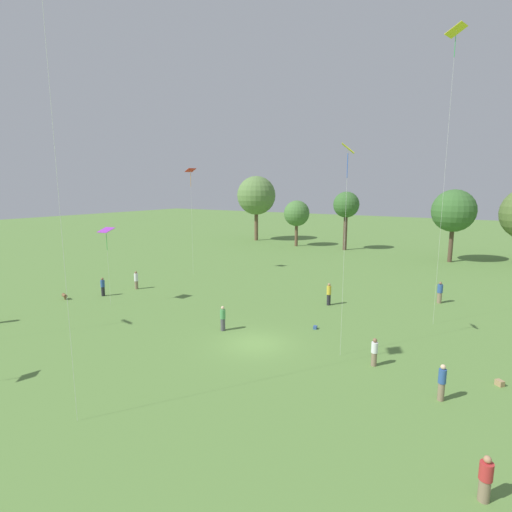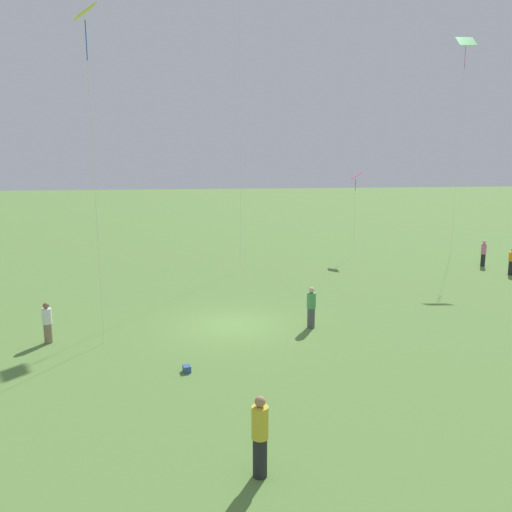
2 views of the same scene
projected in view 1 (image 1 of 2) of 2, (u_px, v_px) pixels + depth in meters
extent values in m
plane|color=#5B843D|center=(255.00, 344.00, 25.63)|extent=(240.00, 240.00, 0.00)
cylinder|color=brown|center=(256.00, 225.00, 75.14)|extent=(0.68, 0.68, 5.74)
sphere|color=#5B7F42|center=(256.00, 195.00, 74.20)|extent=(7.14, 7.14, 7.14)
cylinder|color=brown|center=(296.00, 234.00, 67.93)|extent=(0.53, 0.53, 3.96)
sphere|color=#477538|center=(297.00, 213.00, 67.32)|extent=(4.32, 4.32, 4.32)
cylinder|color=brown|center=(345.00, 232.00, 63.59)|extent=(0.61, 0.61, 5.70)
sphere|color=#38662D|center=(346.00, 205.00, 62.85)|extent=(4.07, 4.07, 4.07)
cylinder|color=brown|center=(451.00, 244.00, 53.36)|extent=(0.56, 0.56, 4.78)
sphere|color=#38662D|center=(454.00, 211.00, 52.60)|extent=(5.60, 5.60, 5.60)
cylinder|color=#232328|center=(103.00, 291.00, 36.86)|extent=(0.40, 0.40, 0.86)
cylinder|color=#2D5193|center=(103.00, 284.00, 36.73)|extent=(0.46, 0.46, 0.63)
sphere|color=brown|center=(102.00, 279.00, 36.66)|extent=(0.24, 0.24, 0.24)
cylinder|color=#847056|center=(484.00, 490.00, 12.75)|extent=(0.49, 0.49, 0.76)
cylinder|color=#B72D2D|center=(486.00, 471.00, 12.64)|extent=(0.58, 0.58, 0.59)
sphere|color=#A87A56|center=(488.00, 459.00, 12.57)|extent=(0.24, 0.24, 0.24)
cylinder|color=#847056|center=(441.00, 392.00, 18.78)|extent=(0.38, 0.38, 0.87)
cylinder|color=#2D5193|center=(442.00, 376.00, 18.64)|extent=(0.45, 0.45, 0.68)
sphere|color=beige|center=(443.00, 367.00, 18.57)|extent=(0.24, 0.24, 0.24)
cylinder|color=#847056|center=(439.00, 298.00, 34.61)|extent=(0.53, 0.53, 0.93)
cylinder|color=#2D5193|center=(440.00, 289.00, 34.47)|extent=(0.63, 0.63, 0.72)
sphere|color=brown|center=(441.00, 283.00, 34.38)|extent=(0.24, 0.24, 0.24)
cylinder|color=#847056|center=(136.00, 285.00, 39.39)|extent=(0.41, 0.41, 0.81)
cylinder|color=white|center=(136.00, 277.00, 39.26)|extent=(0.48, 0.48, 0.74)
sphere|color=brown|center=(136.00, 272.00, 39.17)|extent=(0.24, 0.24, 0.24)
cylinder|color=#847056|center=(374.00, 359.00, 22.44)|extent=(0.40, 0.40, 0.77)
cylinder|color=white|center=(375.00, 348.00, 22.32)|extent=(0.47, 0.47, 0.61)
sphere|color=brown|center=(375.00, 340.00, 22.25)|extent=(0.24, 0.24, 0.24)
cylinder|color=#232328|center=(329.00, 300.00, 34.00)|extent=(0.36, 0.36, 0.93)
cylinder|color=gold|center=(329.00, 290.00, 33.86)|extent=(0.42, 0.42, 0.74)
sphere|color=#A87A56|center=(329.00, 285.00, 33.78)|extent=(0.24, 0.24, 0.24)
cylinder|color=#4C4C51|center=(223.00, 324.00, 27.96)|extent=(0.44, 0.44, 0.87)
cylinder|color=#4C9956|center=(223.00, 314.00, 27.83)|extent=(0.51, 0.51, 0.66)
sphere|color=beige|center=(223.00, 308.00, 27.75)|extent=(0.24, 0.24, 0.24)
cube|color=purple|center=(106.00, 230.00, 33.04)|extent=(1.17, 1.13, 0.37)
cylinder|color=green|center=(107.00, 242.00, 33.21)|extent=(0.04, 0.04, 1.35)
cylinder|color=silver|center=(108.00, 268.00, 33.59)|extent=(0.01, 0.01, 6.44)
cube|color=yellow|center=(456.00, 30.00, 25.94)|extent=(1.32, 1.40, 0.55)
cylinder|color=green|center=(455.00, 47.00, 26.11)|extent=(0.04, 0.04, 1.31)
cylinder|color=silver|center=(444.00, 186.00, 27.65)|extent=(0.01, 0.01, 20.02)
cube|color=red|center=(190.00, 170.00, 44.34)|extent=(1.16, 1.21, 0.40)
cylinder|color=orange|center=(191.00, 180.00, 44.53)|extent=(0.04, 0.04, 1.53)
cylinder|color=silver|center=(192.00, 223.00, 45.35)|extent=(0.01, 0.01, 11.80)
cube|color=yellow|center=(348.00, 148.00, 21.89)|extent=(0.94, 1.04, 0.56)
cylinder|color=blue|center=(347.00, 166.00, 22.05)|extent=(0.04, 0.04, 1.33)
cylinder|color=silver|center=(344.00, 256.00, 22.92)|extent=(0.01, 0.01, 12.04)
cylinder|color=silver|center=(60.00, 208.00, 15.65)|extent=(0.01, 0.01, 18.24)
cylinder|color=brown|center=(65.00, 296.00, 35.66)|extent=(0.53, 0.41, 0.31)
sphere|color=brown|center=(63.00, 295.00, 35.89)|extent=(0.28, 0.28, 0.28)
cylinder|color=brown|center=(65.00, 299.00, 35.71)|extent=(0.14, 0.14, 0.20)
cube|color=#A58459|center=(500.00, 383.00, 20.20)|extent=(0.47, 0.46, 0.30)
cube|color=#33518C|center=(315.00, 327.00, 28.31)|extent=(0.29, 0.35, 0.22)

